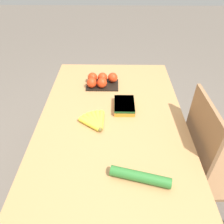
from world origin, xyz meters
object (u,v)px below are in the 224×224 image
(banana_bunch, at_px, (95,122))
(tomato_pack, at_px, (101,80))
(carrot_bag, at_px, (124,105))
(cucumber_near, at_px, (140,177))
(chair, at_px, (208,165))

(banana_bunch, distance_m, tomato_pack, 0.43)
(tomato_pack, distance_m, carrot_bag, 0.33)
(banana_bunch, xyz_separation_m, tomato_pack, (-0.43, 0.01, 0.02))
(banana_bunch, xyz_separation_m, cucumber_near, (0.38, 0.23, 0.01))
(carrot_bag, distance_m, cucumber_near, 0.53)
(tomato_pack, distance_m, cucumber_near, 0.84)
(tomato_pack, bearing_deg, cucumber_near, 15.36)
(banana_bunch, height_order, carrot_bag, carrot_bag)
(banana_bunch, bearing_deg, chair, 82.64)
(tomato_pack, height_order, cucumber_near, tomato_pack)
(chair, bearing_deg, carrot_bag, 63.52)
(tomato_pack, bearing_deg, banana_bunch, -1.28)
(banana_bunch, distance_m, cucumber_near, 0.44)
(banana_bunch, height_order, cucumber_near, cucumber_near)
(carrot_bag, bearing_deg, banana_bunch, -49.08)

